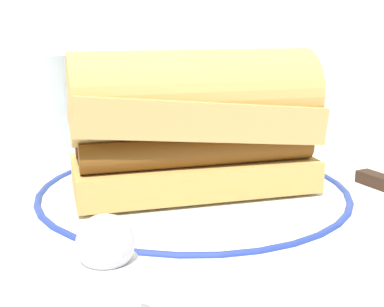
{
  "coord_description": "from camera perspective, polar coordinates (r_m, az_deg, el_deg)",
  "views": [
    {
      "loc": [
        0.03,
        -0.41,
        0.16
      ],
      "look_at": [
        -0.0,
        0.02,
        0.04
      ],
      "focal_mm": 48.67,
      "sensor_mm": 36.0,
      "label": 1
    }
  ],
  "objects": [
    {
      "name": "salt_shaker",
      "position": [
        0.26,
        -9.25,
        -14.15
      ],
      "size": [
        0.03,
        0.03,
        0.07
      ],
      "color": "white",
      "rests_on": "ground_plane"
    },
    {
      "name": "sausage_sandwich",
      "position": [
        0.44,
        0.0,
        3.59
      ],
      "size": [
        0.22,
        0.15,
        0.12
      ],
      "rotation": [
        0.0,
        0.0,
        0.34
      ],
      "color": "tan",
      "rests_on": "plate"
    },
    {
      "name": "plate",
      "position": [
        0.45,
        0.0,
        -4.57
      ],
      "size": [
        0.29,
        0.29,
        0.01
      ],
      "color": "white",
      "rests_on": "ground_plane"
    },
    {
      "name": "ground_plane",
      "position": [
        0.44,
        0.02,
        -6.19
      ],
      "size": [
        1.5,
        1.5,
        0.0
      ],
      "primitive_type": "plane",
      "color": "white"
    },
    {
      "name": "drinking_glass",
      "position": [
        0.61,
        -16.16,
        3.98
      ],
      "size": [
        0.07,
        0.07,
        0.12
      ],
      "color": "silver",
      "rests_on": "ground_plane"
    }
  ]
}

